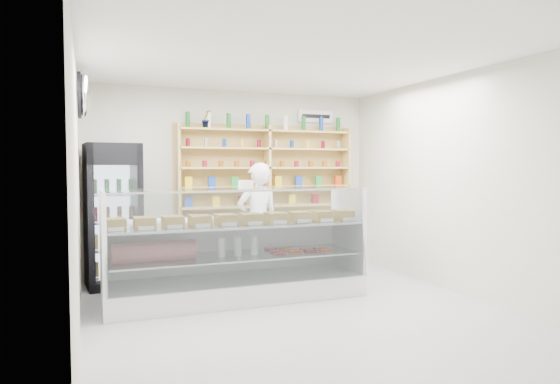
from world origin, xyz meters
name	(u,v)px	position (x,y,z in m)	size (l,w,h in m)	color
room	(297,187)	(0.00, 0.00, 1.40)	(5.00, 5.00, 5.00)	#9F9FA3
display_counter	(236,269)	(-0.47, 0.78, 0.37)	(3.12, 0.93, 1.36)	white
shop_worker	(258,222)	(0.08, 1.57, 0.84)	(0.61, 0.40, 1.67)	silver
drinks_cooler	(113,215)	(-1.84, 2.00, 0.97)	(0.75, 0.74, 1.93)	black
wall_shelving	(267,168)	(0.50, 2.34, 1.59)	(2.84, 0.28, 1.33)	tan
potted_plant	(207,119)	(-0.47, 2.34, 2.33)	(0.15, 0.12, 0.27)	#1E6626
security_mirror	(84,95)	(-2.17, 1.20, 2.45)	(0.15, 0.50, 0.50)	silver
wall_sign	(316,116)	(1.40, 2.47, 2.45)	(0.62, 0.03, 0.20)	white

